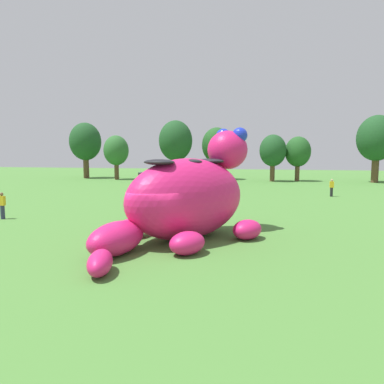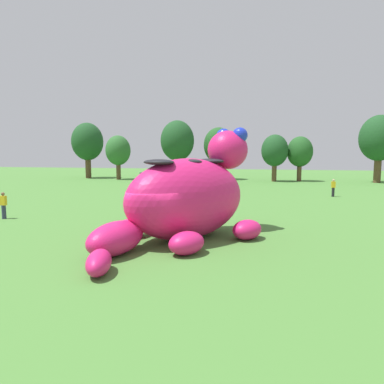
{
  "view_description": "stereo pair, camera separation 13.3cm",
  "coord_description": "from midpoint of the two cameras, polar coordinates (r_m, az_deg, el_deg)",
  "views": [
    {
      "loc": [
        4.8,
        -14.35,
        4.12
      ],
      "look_at": [
        1.08,
        2.77,
        2.18
      ],
      "focal_mm": 32.03,
      "sensor_mm": 36.0,
      "label": 1
    },
    {
      "loc": [
        4.93,
        -14.32,
        4.12
      ],
      "look_at": [
        1.08,
        2.77,
        2.18
      ],
      "focal_mm": 32.03,
      "sensor_mm": 36.0,
      "label": 2
    }
  ],
  "objects": [
    {
      "name": "car_red",
      "position": [
        46.09,
        -3.83,
        2.25
      ],
      "size": [
        2.46,
        4.33,
        1.72
      ],
      "color": "red",
      "rests_on": "ground"
    },
    {
      "name": "tree_centre",
      "position": [
        53.28,
        13.24,
        6.69
      ],
      "size": [
        3.98,
        3.98,
        7.06
      ],
      "color": "brown",
      "rests_on": "ground"
    },
    {
      "name": "car_yellow",
      "position": [
        46.25,
        -7.88,
        2.22
      ],
      "size": [
        2.47,
        4.34,
        1.72
      ],
      "color": "yellow",
      "rests_on": "ground"
    },
    {
      "name": "tree_far_left",
      "position": [
        61.97,
        -17.39,
        7.95
      ],
      "size": [
        5.33,
        5.33,
        9.47
      ],
      "color": "brown",
      "rests_on": "ground"
    },
    {
      "name": "tree_mid_left",
      "position": [
        54.85,
        -2.82,
        8.45
      ],
      "size": [
        5.31,
        5.31,
        9.42
      ],
      "color": "brown",
      "rests_on": "ground"
    },
    {
      "name": "tree_centre_left",
      "position": [
        56.12,
        4.04,
        7.72
      ],
      "size": [
        4.74,
        4.74,
        8.42
      ],
      "color": "brown",
      "rests_on": "ground"
    },
    {
      "name": "tree_centre_right",
      "position": [
        54.79,
        17.15,
        6.39
      ],
      "size": [
        3.83,
        3.83,
        6.8
      ],
      "color": "brown",
      "rests_on": "ground"
    },
    {
      "name": "spectator_near_inflatable",
      "position": [
        24.92,
        -29.18,
        -2.02
      ],
      "size": [
        0.38,
        0.26,
        1.71
      ],
      "color": "#2D334C",
      "rests_on": "ground"
    },
    {
      "name": "giant_inflatable_creature",
      "position": [
        16.65,
        -0.95,
        -0.91
      ],
      "size": [
        7.54,
        10.64,
        5.53
      ],
      "color": "#E01E6B",
      "rests_on": "ground"
    },
    {
      "name": "car_white",
      "position": [
        44.48,
        4.4,
        2.1
      ],
      "size": [
        2.48,
        4.34,
        1.72
      ],
      "color": "white",
      "rests_on": "ground"
    },
    {
      "name": "car_silver",
      "position": [
        45.08,
        -0.25,
        2.18
      ],
      "size": [
        2.31,
        4.27,
        1.72
      ],
      "color": "#B7BABF",
      "rests_on": "ground"
    },
    {
      "name": "spectator_mid_field",
      "position": [
        35.98,
        22.12,
        0.64
      ],
      "size": [
        0.38,
        0.26,
        1.71
      ],
      "color": "black",
      "rests_on": "ground"
    },
    {
      "name": "ground_plane",
      "position": [
        15.69,
        -6.32,
        -8.94
      ],
      "size": [
        160.0,
        160.0,
        0.0
      ],
      "primitive_type": "plane",
      "color": "#4C8438"
    },
    {
      "name": "tree_mid_right",
      "position": [
        56.28,
        28.35,
        7.83
      ],
      "size": [
        5.46,
        5.46,
        9.68
      ],
      "color": "brown",
      "rests_on": "ground"
    },
    {
      "name": "tree_left",
      "position": [
        57.24,
        -12.58,
        6.73
      ],
      "size": [
        4.02,
        4.02,
        7.14
      ],
      "color": "brown",
      "rests_on": "ground"
    }
  ]
}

